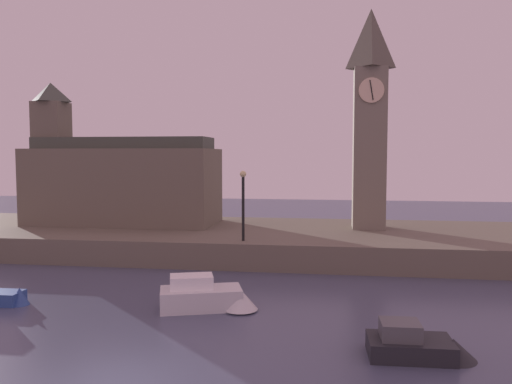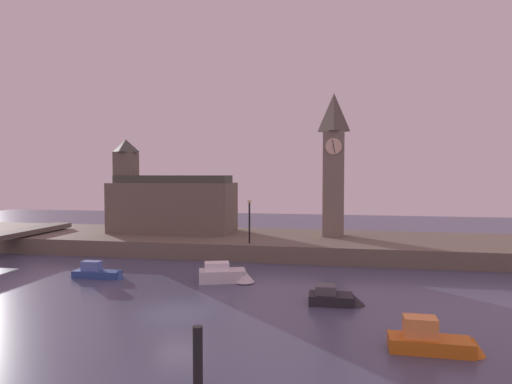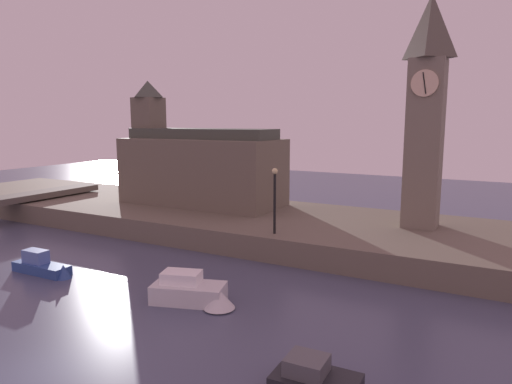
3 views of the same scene
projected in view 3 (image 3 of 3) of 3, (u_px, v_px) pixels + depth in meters
The scene contains 7 objects.
ground_plane at pixel (45, 372), 15.38m from camera, with size 120.00×120.00×0.00m, color #474C66.
far_embankment at pixel (292, 228), 32.61m from camera, with size 70.00×12.00×1.50m, color #6B6051.
clock_tower at pixel (426, 109), 28.60m from camera, with size 2.29×2.33×14.23m.
parliament_hall at pixel (197, 165), 37.52m from camera, with size 13.01×5.62×9.97m.
streetlamp at pixel (275, 193), 27.47m from camera, with size 0.36×0.36×3.95m.
boat_tour_blue at pixel (45, 267), 25.05m from camera, with size 4.02×1.16×1.38m.
boat_ferry_white at pixel (195, 292), 21.03m from camera, with size 4.35×2.49×1.39m.
Camera 3 is at (12.98, -9.17, 8.30)m, focal length 32.56 mm.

